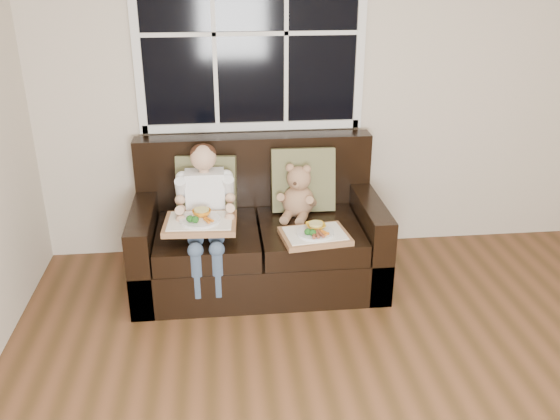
{
  "coord_description": "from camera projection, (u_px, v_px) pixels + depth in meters",
  "views": [
    {
      "loc": [
        -0.92,
        -1.76,
        2.15
      ],
      "look_at": [
        -0.54,
        1.85,
        0.58
      ],
      "focal_mm": 38.0,
      "sensor_mm": 36.0,
      "label": 1
    }
  ],
  "objects": [
    {
      "name": "tray_left",
      "position": [
        200.0,
        222.0,
        3.79
      ],
      "size": [
        0.48,
        0.38,
        0.1
      ],
      "rotation": [
        0.0,
        0.0,
        -0.06
      ],
      "color": "#986944",
      "rests_on": "child"
    },
    {
      "name": "pillow_right",
      "position": [
        303.0,
        180.0,
        4.23
      ],
      "size": [
        0.45,
        0.21,
        0.46
      ],
      "rotation": [
        -0.21,
        0.0,
        -0.03
      ],
      "color": "brown",
      "rests_on": "loveseat"
    },
    {
      "name": "pillow_left",
      "position": [
        206.0,
        185.0,
        4.17
      ],
      "size": [
        0.44,
        0.24,
        0.43
      ],
      "rotation": [
        -0.21,
        0.0,
        -0.12
      ],
      "color": "brown",
      "rests_on": "loveseat"
    },
    {
      "name": "loveseat",
      "position": [
        258.0,
        237.0,
        4.2
      ],
      "size": [
        1.7,
        0.92,
        0.96
      ],
      "color": "black",
      "rests_on": "ground"
    },
    {
      "name": "child",
      "position": [
        205.0,
        202.0,
        3.92
      ],
      "size": [
        0.38,
        0.6,
        0.86
      ],
      "color": "white",
      "rests_on": "loveseat"
    },
    {
      "name": "tray_right",
      "position": [
        315.0,
        234.0,
        3.84
      ],
      "size": [
        0.47,
        0.38,
        0.1
      ],
      "rotation": [
        0.0,
        0.0,
        0.13
      ],
      "color": "#986944",
      "rests_on": "loveseat"
    },
    {
      "name": "window_back",
      "position": [
        250.0,
        33.0,
        4.09
      ],
      "size": [
        1.62,
        0.04,
        1.37
      ],
      "color": "black",
      "rests_on": "room_walls"
    },
    {
      "name": "teddy_bear",
      "position": [
        299.0,
        195.0,
        4.14
      ],
      "size": [
        0.28,
        0.33,
        0.4
      ],
      "rotation": [
        0.0,
        0.0,
        -0.36
      ],
      "color": "#997351",
      "rests_on": "loveseat"
    },
    {
      "name": "room_walls",
      "position": [
        507.0,
        142.0,
        1.91
      ],
      "size": [
        4.52,
        5.02,
        2.71
      ],
      "color": "beige",
      "rests_on": "ground"
    }
  ]
}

